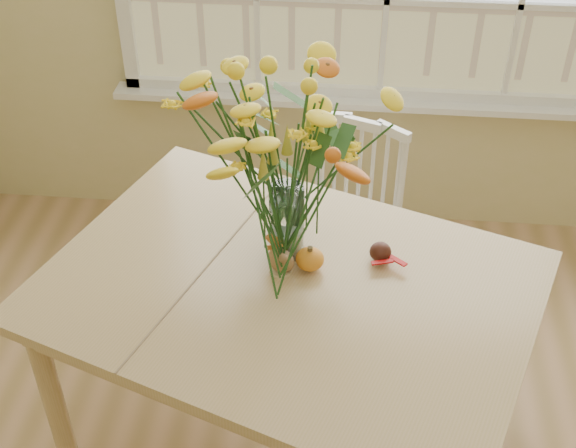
{
  "coord_description": "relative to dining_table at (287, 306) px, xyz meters",
  "views": [
    {
      "loc": [
        -0.12,
        -0.92,
        2.39
      ],
      "look_at": [
        -0.29,
        0.85,
        1.01
      ],
      "focal_mm": 48.0,
      "sensor_mm": 36.0,
      "label": 1
    }
  ],
  "objects": [
    {
      "name": "pumpkin",
      "position": [
        0.06,
        0.08,
        0.13
      ],
      "size": [
        0.09,
        0.09,
        0.07
      ],
      "primitive_type": "ellipsoid",
      "color": "orange",
      "rests_on": "dining_table"
    },
    {
      "name": "dark_gourd",
      "position": [
        0.28,
        0.14,
        0.12
      ],
      "size": [
        0.13,
        0.09,
        0.06
      ],
      "color": "#38160F",
      "rests_on": "dining_table"
    },
    {
      "name": "flower_vase",
      "position": [
        -0.02,
        0.16,
        0.46
      ],
      "size": [
        0.52,
        0.52,
        0.62
      ],
      "color": "white",
      "rests_on": "dining_table"
    },
    {
      "name": "dining_table",
      "position": [
        0.0,
        0.0,
        0.0
      ],
      "size": [
        1.75,
        1.5,
        0.79
      ],
      "rotation": [
        0.0,
        0.0,
        -0.35
      ],
      "color": "tan",
      "rests_on": "floor"
    },
    {
      "name": "turkey_figurine",
      "position": [
        -0.03,
        0.06,
        0.14
      ],
      "size": [
        0.11,
        0.11,
        0.12
      ],
      "rotation": [
        0.0,
        0.0,
        -0.58
      ],
      "color": "#CCB78C",
      "rests_on": "dining_table"
    },
    {
      "name": "windsor_chair",
      "position": [
        0.18,
        0.79,
        -0.21
      ],
      "size": [
        0.5,
        0.49,
        0.86
      ],
      "rotation": [
        0.0,
        0.0,
        -0.35
      ],
      "color": "white",
      "rests_on": "floor"
    }
  ]
}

